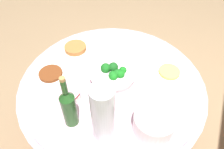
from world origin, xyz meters
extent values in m
plane|color=#9E7F5B|center=(0.00, 0.00, 0.00)|extent=(6.00, 6.00, 0.00)
cylinder|color=maroon|center=(0.00, 0.00, 0.34)|extent=(1.01, 1.01, 0.69)
cylinder|color=#E0B2C6|center=(0.00, 0.00, 0.70)|extent=(1.16, 1.16, 0.02)
cylinder|color=#E0B2C6|center=(0.00, 0.00, 0.72)|extent=(1.10, 1.10, 0.03)
cylinder|color=white|center=(-0.01, 0.00, 0.77)|extent=(0.26, 0.26, 0.05)
cylinder|color=white|center=(-0.01, 0.00, 0.80)|extent=(0.28, 0.28, 0.01)
sphere|color=#19731E|center=(0.02, 0.02, 0.81)|extent=(0.05, 0.05, 0.05)
sphere|color=#19671E|center=(-0.01, -0.04, 0.82)|extent=(0.06, 0.06, 0.06)
sphere|color=#197B1E|center=(0.00, 0.05, 0.82)|extent=(0.05, 0.05, 0.05)
sphere|color=#197B1E|center=(-0.04, 0.05, 0.81)|extent=(0.05, 0.05, 0.05)
sphere|color=#197C1E|center=(0.03, 0.02, 0.81)|extent=(0.05, 0.05, 0.05)
sphere|color=#196B1E|center=(0.00, 0.04, 0.81)|extent=(0.05, 0.05, 0.05)
sphere|color=#19591E|center=(-0.03, -0.01, 0.82)|extent=(0.06, 0.06, 0.06)
cylinder|color=white|center=(0.22, 0.33, 0.74)|extent=(0.21, 0.21, 0.01)
cylinder|color=white|center=(0.22, 0.33, 0.76)|extent=(0.21, 0.21, 0.01)
cylinder|color=white|center=(0.22, 0.33, 0.77)|extent=(0.21, 0.21, 0.01)
cylinder|color=white|center=(0.22, 0.33, 0.78)|extent=(0.21, 0.21, 0.01)
cylinder|color=white|center=(0.22, 0.33, 0.79)|extent=(0.21, 0.21, 0.01)
cylinder|color=white|center=(0.22, 0.33, 0.80)|extent=(0.21, 0.21, 0.01)
cylinder|color=white|center=(0.22, 0.33, 0.80)|extent=(0.21, 0.21, 0.01)
cylinder|color=white|center=(0.22, 0.33, 0.81)|extent=(0.21, 0.21, 0.01)
cylinder|color=white|center=(0.22, 0.33, 0.82)|extent=(0.21, 0.21, 0.01)
cylinder|color=white|center=(0.22, 0.33, 0.83)|extent=(0.21, 0.21, 0.01)
cylinder|color=white|center=(0.22, 0.33, 0.84)|extent=(0.21, 0.21, 0.01)
cylinder|color=#21501F|center=(0.35, -0.07, 0.84)|extent=(0.07, 0.07, 0.20)
cone|color=#21501F|center=(0.35, -0.07, 0.96)|extent=(0.07, 0.07, 0.04)
cylinder|color=#21501F|center=(0.35, -0.07, 1.02)|extent=(0.03, 0.03, 0.08)
cylinder|color=#B2844C|center=(0.35, -0.07, 1.07)|extent=(0.03, 0.03, 0.02)
cylinder|color=silver|center=(0.34, 0.11, 0.91)|extent=(0.11, 0.11, 0.34)
sphere|color=#E5B26B|center=(0.36, 0.11, 0.78)|extent=(0.06, 0.06, 0.06)
sphere|color=#E5B26B|center=(0.33, 0.13, 0.78)|extent=(0.06, 0.06, 0.06)
sphere|color=#E5B26B|center=(0.33, 0.09, 0.78)|extent=(0.06, 0.06, 0.06)
sphere|color=#72C64C|center=(0.36, 0.12, 0.83)|extent=(0.06, 0.06, 0.06)
sphere|color=#72C64C|center=(0.32, 0.12, 0.83)|extent=(0.06, 0.06, 0.06)
sphere|color=#72C64C|center=(0.35, 0.09, 0.83)|extent=(0.06, 0.06, 0.06)
sphere|color=red|center=(0.35, 0.13, 0.89)|extent=(0.06, 0.06, 0.06)
sphere|color=red|center=(0.32, 0.10, 0.89)|extent=(0.06, 0.06, 0.06)
sphere|color=red|center=(0.36, 0.09, 0.89)|extent=(0.06, 0.06, 0.06)
cylinder|color=silver|center=(-0.29, -0.08, 0.74)|extent=(0.03, 0.16, 0.01)
cylinder|color=silver|center=(-0.33, -0.07, 0.74)|extent=(0.03, 0.16, 0.01)
sphere|color=silver|center=(-0.30, 0.00, 0.74)|extent=(0.01, 0.01, 0.01)
cylinder|color=white|center=(-0.15, -0.35, 0.75)|extent=(0.22, 0.22, 0.01)
cylinder|color=#B77038|center=(-0.15, -0.35, 0.77)|extent=(0.15, 0.15, 0.03)
cylinder|color=white|center=(-0.19, 0.31, 0.75)|extent=(0.22, 0.22, 0.01)
cylinder|color=#EACC60|center=(-0.19, 0.31, 0.76)|extent=(0.13, 0.13, 0.02)
cylinder|color=white|center=(0.12, -0.36, 0.75)|extent=(0.22, 0.22, 0.01)
cylinder|color=brown|center=(0.12, -0.36, 0.76)|extent=(0.14, 0.14, 0.02)
cube|color=white|center=(0.23, -0.11, 0.77)|extent=(0.05, 0.01, 0.05)
cube|color=maroon|center=(0.23, -0.11, 0.79)|extent=(0.05, 0.01, 0.01)
camera|label=1|loc=(0.84, 0.37, 1.76)|focal=35.56mm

